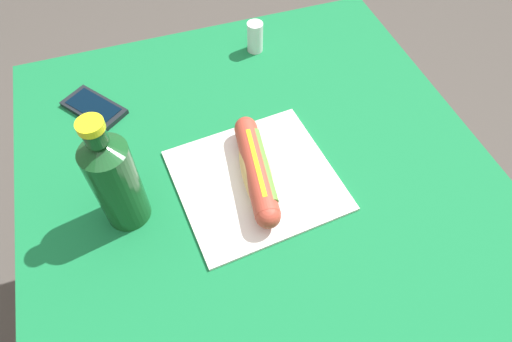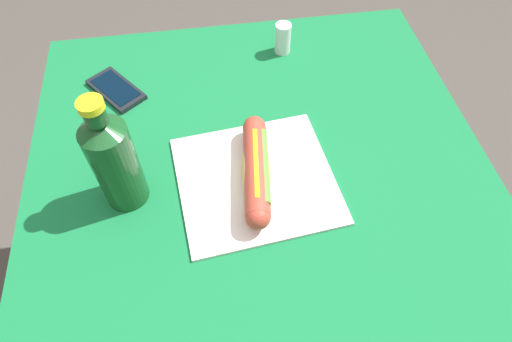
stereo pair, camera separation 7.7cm
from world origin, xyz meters
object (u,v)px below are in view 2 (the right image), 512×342
(cell_phone, at_px, (116,89))
(salt_shaker, at_px, (283,38))
(hot_dog, at_px, (257,169))
(soda_bottle, at_px, (114,160))

(cell_phone, bearing_deg, salt_shaker, 101.59)
(hot_dog, distance_m, soda_bottle, 0.24)
(soda_bottle, height_order, salt_shaker, soda_bottle)
(cell_phone, height_order, soda_bottle, soda_bottle)
(hot_dog, xyz_separation_m, soda_bottle, (-0.01, -0.23, 0.07))
(hot_dog, bearing_deg, soda_bottle, -91.29)
(cell_phone, xyz_separation_m, salt_shaker, (-0.08, 0.38, 0.03))
(soda_bottle, relative_size, salt_shaker, 3.27)
(cell_phone, relative_size, salt_shaker, 2.05)
(salt_shaker, bearing_deg, hot_dog, -18.07)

